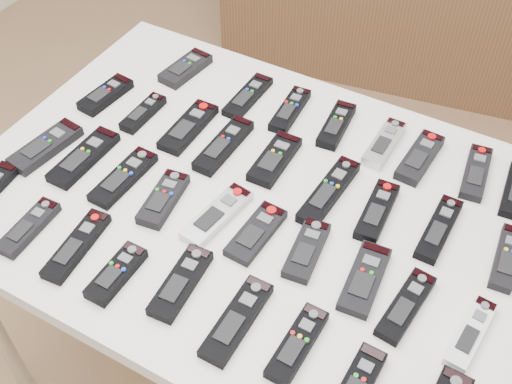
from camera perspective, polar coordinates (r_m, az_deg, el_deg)
The scene contains 33 objects.
table at distance 1.42m, azimuth 0.00°, elevation -2.13°, with size 1.25×0.88×0.78m.
remote_0 at distance 1.72m, azimuth -6.28°, elevation 10.87°, with size 0.06×0.15×0.02m, color black.
remote_1 at distance 1.62m, azimuth -0.73°, elevation 8.50°, with size 0.05×0.17×0.02m, color black.
remote_2 at distance 1.58m, azimuth 3.04°, elevation 7.29°, with size 0.05×0.16×0.02m, color black.
remote_3 at distance 1.54m, azimuth 7.16°, elevation 5.93°, with size 0.05×0.16×0.02m, color black.
remote_4 at distance 1.51m, azimuth 11.33°, elevation 4.25°, with size 0.05×0.16×0.02m, color #B7B7BC.
remote_5 at distance 1.50m, azimuth 14.35°, elevation 2.99°, with size 0.05×0.17×0.02m, color black.
remote_6 at distance 1.50m, azimuth 18.97°, elevation 1.64°, with size 0.05×0.16×0.02m, color black.
remote_8 at distance 1.66m, azimuth -13.22°, elevation 8.41°, with size 0.05×0.15×0.02m, color black.
remote_9 at distance 1.59m, azimuth -9.99°, elevation 6.93°, with size 0.04×0.14×0.02m, color black.
remote_10 at distance 1.54m, azimuth -6.03°, elevation 5.77°, with size 0.06×0.18×0.02m, color black.
remote_11 at distance 1.48m, azimuth -2.89°, elevation 4.18°, with size 0.05×0.19×0.02m, color black.
remote_12 at distance 1.45m, azimuth 1.68°, elevation 2.94°, with size 0.06×0.16×0.02m, color black.
remote_13 at distance 1.38m, azimuth 6.49°, elevation 0.04°, with size 0.05×0.21×0.02m, color black.
remote_14 at distance 1.36m, azimuth 10.71°, elevation -1.69°, with size 0.05×0.16×0.02m, color black.
remote_15 at distance 1.36m, azimuth 15.95°, elevation -3.17°, with size 0.05×0.18×0.02m, color black.
remote_16 at distance 1.36m, azimuth 21.39°, elevation -5.45°, with size 0.04×0.16×0.02m, color black.
remote_17 at distance 1.55m, azimuth -18.19°, elevation 3.87°, with size 0.06×0.18×0.02m, color black.
remote_18 at distance 1.50m, azimuth -15.05°, elevation 3.01°, with size 0.06×0.19×0.02m, color black.
remote_19 at distance 1.44m, azimuth -11.69°, elevation 1.30°, with size 0.06×0.18×0.02m, color black.
remote_20 at distance 1.38m, azimuth -8.23°, elevation -0.61°, with size 0.05×0.15×0.02m, color black.
remote_21 at distance 1.34m, azimuth -3.48°, elevation -2.05°, with size 0.05×0.18×0.02m, color #B7B7BC.
remote_22 at distance 1.30m, azimuth 0.01°, elevation -3.64°, with size 0.06×0.16×0.02m, color black.
remote_23 at distance 1.28m, azimuth 4.52°, elevation -5.16°, with size 0.05×0.15×0.02m, color black.
remote_24 at distance 1.25m, azimuth 9.64°, elevation -7.61°, with size 0.06×0.17×0.02m, color black.
remote_25 at distance 1.23m, azimuth 13.18°, elevation -9.81°, with size 0.05×0.17×0.02m, color black.
remote_26 at distance 1.23m, azimuth 18.55°, elevation -11.82°, with size 0.04×0.16×0.02m, color silver.
remote_28 at distance 1.39m, azimuth -19.55°, elevation -2.98°, with size 0.05×0.15×0.02m, color black.
remote_29 at distance 1.33m, azimuth -15.64°, elevation -4.60°, with size 0.05×0.18×0.02m, color black.
remote_30 at distance 1.27m, azimuth -12.31°, elevation -7.08°, with size 0.05×0.14×0.02m, color black.
remote_31 at distance 1.24m, azimuth -6.70°, elevation -8.01°, with size 0.05×0.17×0.02m, color black.
remote_32 at distance 1.19m, azimuth -1.72°, elevation -11.30°, with size 0.05×0.19×0.02m, color black.
remote_33 at distance 1.16m, azimuth 3.68°, elevation -13.34°, with size 0.05×0.16×0.02m, color black.
Camera 1 is at (0.60, -0.67, 1.80)m, focal length 45.00 mm.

